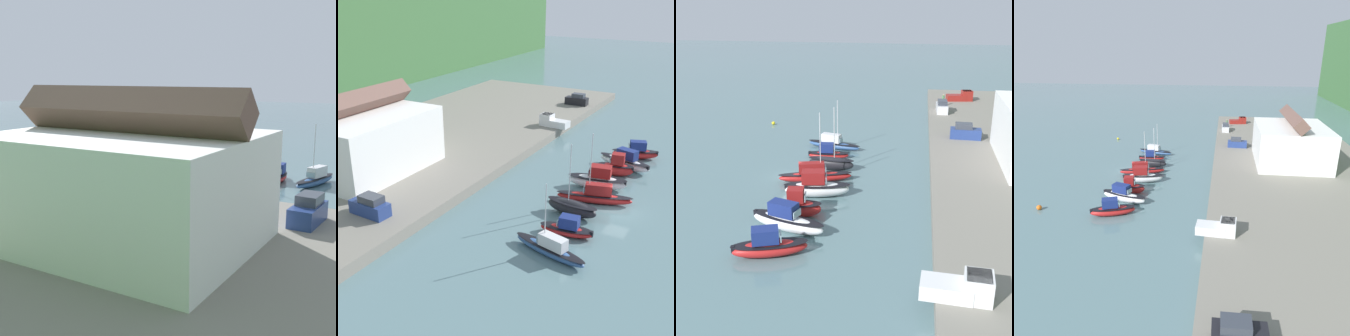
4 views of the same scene
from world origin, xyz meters
TOP-DOWN VIEW (x-y plane):
  - ground_plane at (0.00, 0.00)m, footprint 320.00×320.00m
  - quay_promenade at (0.00, 31.18)m, footprint 101.84×30.51m
  - harbor_clubhouse at (-6.37, 30.51)m, footprint 16.06×12.99m
  - moored_boat_0 at (-11.73, 2.74)m, footprint 3.38×7.90m
  - moored_boat_1 at (-7.55, 2.80)m, footprint 2.33×5.51m
  - moored_boat_2 at (-3.41, 3.99)m, footprint 2.32×5.91m
  - moored_boat_3 at (0.64, 2.83)m, footprint 3.65×8.55m
  - moored_boat_4 at (4.66, 3.91)m, footprint 3.33×7.27m
  - moored_boat_5 at (9.69, 3.21)m, footprint 2.45×4.70m
  - moored_boat_6 at (12.54, 2.90)m, footprint 4.01×7.73m
  - moored_boat_7 at (17.08, 2.66)m, footprint 3.89×6.60m
  - parked_car_0 at (-15.43, 20.77)m, footprint 2.00×4.28m
  - parked_car_1 at (37.60, 19.42)m, footprint 1.89×4.24m
  - parked_car_2 at (-30.52, 18.10)m, footprint 4.25×1.93m
  - pickup_truck_0 at (22.15, 17.68)m, footprint 2.28×4.85m
  - pickup_truck_1 at (-40.63, 22.09)m, footprint 2.62×4.96m
  - person_on_quay at (-35.40, 18.46)m, footprint 0.40×0.40m
  - mooring_buoy_0 at (-22.55, -9.29)m, footprint 0.56×0.56m
  - mooring_buoy_1 at (16.91, -8.45)m, footprint 0.74×0.74m

SIDE VIEW (x-z plane):
  - ground_plane at x=0.00m, z-range 0.00..0.00m
  - mooring_buoy_0 at x=-22.55m, z-range 0.00..0.56m
  - mooring_buoy_1 at x=16.91m, z-range 0.00..0.74m
  - quay_promenade at x=0.00m, z-range 0.00..1.24m
  - moored_boat_1 at x=-7.55m, z-range -0.30..1.72m
  - moored_boat_0 at x=-11.73m, z-range -2.69..4.16m
  - moored_boat_3 at x=0.64m, z-range -3.20..4.87m
  - moored_boat_2 at x=-3.41m, z-range -3.05..4.80m
  - moored_boat_7 at x=17.08m, z-range -0.34..2.18m
  - moored_boat_6 at x=12.54m, z-range -0.36..2.36m
  - moored_boat_4 at x=4.66m, z-range -0.37..2.50m
  - moored_boat_5 at x=9.69m, z-range -0.37..2.56m
  - pickup_truck_0 at x=22.15m, z-range 1.11..3.01m
  - pickup_truck_1 at x=-40.63m, z-range 1.11..3.01m
  - parked_car_0 at x=-15.43m, z-range 1.08..3.24m
  - parked_car_1 at x=37.60m, z-range 1.08..3.24m
  - parked_car_2 at x=-30.52m, z-range 1.08..3.24m
  - person_on_quay at x=-35.40m, z-range 1.27..3.41m
  - harbor_clubhouse at x=-6.37m, z-range 0.01..10.02m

